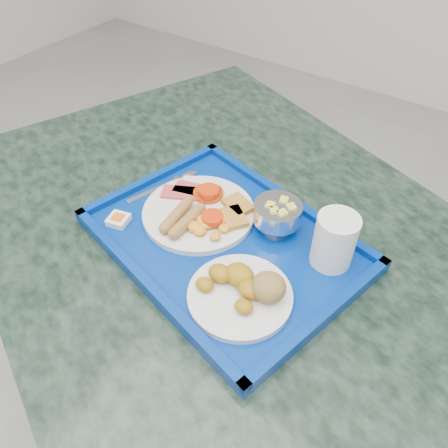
% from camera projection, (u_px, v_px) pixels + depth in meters
% --- Properties ---
extents(table, '(1.53, 1.29, 0.81)m').
position_uv_depth(table, '(238.00, 306.00, 0.98)').
color(table, gray).
rests_on(table, floor).
extents(tray, '(0.56, 0.46, 0.03)m').
position_uv_depth(tray, '(224.00, 242.00, 0.82)').
color(tray, navy).
rests_on(tray, table).
extents(main_plate, '(0.22, 0.22, 0.03)m').
position_uv_depth(main_plate, '(201.00, 212.00, 0.86)').
color(main_plate, silver).
rests_on(main_plate, tray).
extents(bread_plate, '(0.17, 0.17, 0.06)m').
position_uv_depth(bread_plate, '(244.00, 290.00, 0.71)').
color(bread_plate, silver).
rests_on(bread_plate, tray).
extents(fruit_bowl, '(0.09, 0.09, 0.06)m').
position_uv_depth(fruit_bowl, '(278.00, 213.00, 0.81)').
color(fruit_bowl, silver).
rests_on(fruit_bowl, tray).
extents(juice_cup, '(0.07, 0.07, 0.10)m').
position_uv_depth(juice_cup, '(335.00, 239.00, 0.75)').
color(juice_cup, white).
rests_on(juice_cup, tray).
extents(spoon, '(0.04, 0.15, 0.01)m').
position_uv_depth(spoon, '(181.00, 180.00, 0.94)').
color(spoon, silver).
rests_on(spoon, tray).
extents(knife, '(0.06, 0.16, 0.00)m').
position_uv_depth(knife, '(163.00, 187.00, 0.93)').
color(knife, silver).
rests_on(knife, tray).
extents(jam_packet, '(0.05, 0.05, 0.02)m').
position_uv_depth(jam_packet, '(118.00, 220.00, 0.85)').
color(jam_packet, white).
rests_on(jam_packet, tray).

